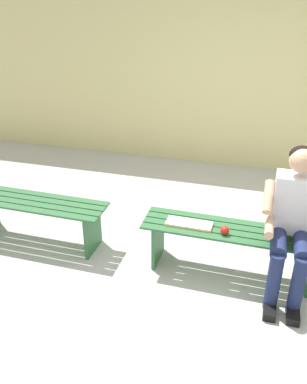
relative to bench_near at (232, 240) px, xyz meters
The scene contains 7 objects.
ground_plane 1.44m from the bench_near, 45.97° to the left, with size 10.00×7.00×0.04m, color #B2B2AD.
brick_wall 2.73m from the bench_near, 79.00° to the right, with size 9.50×0.24×2.21m, color #D1C684.
bench_near is the anchor object (origin of this frame).
bench_far 1.93m from the bench_near, ahead, with size 1.45×0.41×0.46m.
person_seated 0.59m from the bench_near, 167.67° to the left, with size 0.50×0.69×1.27m.
apple 0.19m from the bench_near, 55.87° to the left, with size 0.08×0.08×0.08m, color red.
book_open 0.40m from the bench_near, ahead, with size 0.41×0.16×0.02m.
Camera 1 is at (-0.14, 3.09, 2.41)m, focal length 38.50 mm.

